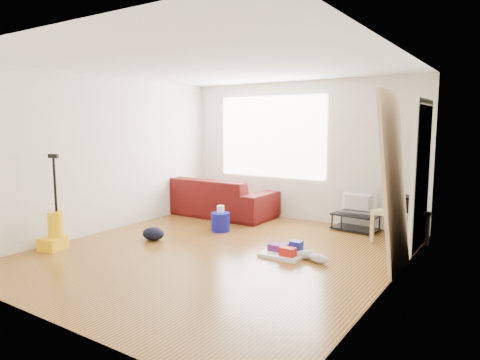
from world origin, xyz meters
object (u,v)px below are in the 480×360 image
Objects in this scene: bucket at (220,231)px; cleaning_tray at (285,251)px; tv_stand at (356,222)px; side_table at (400,216)px; vacuum at (54,232)px; backpack at (153,240)px; sofa at (213,214)px.

cleaning_tray reaches higher than bucket.
tv_stand is 1.90m from cleaning_tray.
side_table reaches higher than cleaning_tray.
bucket is at bearing 44.85° from vacuum.
sofa is at bearing 101.82° from backpack.
side_table is 2.17× the size of backpack.
side_table is at bearing 30.86° from backpack.
vacuum is at bearing -127.63° from tv_stand.
vacuum is (-0.41, -3.10, 0.25)m from sofa.
tv_stand reaches higher than backpack.
tv_stand is at bearing 80.15° from cleaning_tray.
vacuum is (-3.15, -3.37, 0.10)m from tv_stand.
cleaning_tray is at bearing -21.98° from bucket.
backpack is at bearing 40.61° from vacuum.
bucket is 2.50m from vacuum.
cleaning_tray reaches higher than backpack.
bucket is at bearing -139.91° from tv_stand.
tv_stand is 0.57× the size of vacuum.
vacuum reaches higher than sofa.
tv_stand is at bearing -174.38° from sofa.
tv_stand is 0.99× the size of side_table.
side_table is 2.52× the size of bucket.
vacuum is (-2.83, -1.50, 0.19)m from cleaning_tray.
bucket is 0.23× the size of vacuum.
bucket is (-2.62, -0.83, -0.41)m from side_table.
bucket is at bearing 63.46° from backpack.
side_table is 0.58× the size of vacuum.
side_table reaches higher than sofa.
tv_stand is (2.74, 0.27, 0.15)m from sofa.
sofa is at bearing 146.52° from cleaning_tray.
tv_stand is 0.94m from side_table.
tv_stand is 2.51× the size of bucket.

